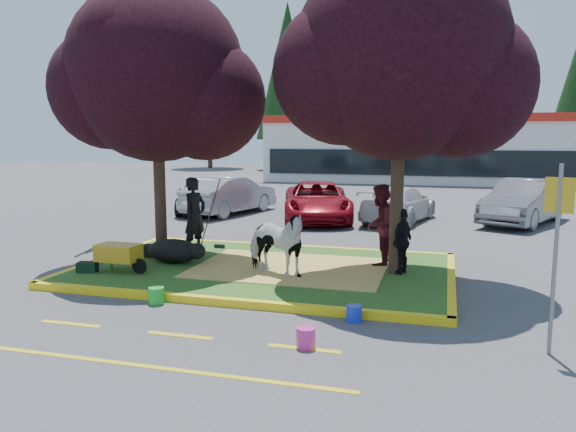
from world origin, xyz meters
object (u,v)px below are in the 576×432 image
(bucket_green, at_px, (156,296))
(car_silver, at_px, (230,195))
(sign_post, at_px, (557,237))
(calf, at_px, (174,251))
(handler, at_px, (195,216))
(bucket_blue, at_px, (354,314))
(car_black, at_px, (202,194))
(wheelbarrow, at_px, (119,253))
(bucket_pink, at_px, (306,338))
(cow, at_px, (275,243))

(bucket_green, relative_size, car_silver, 0.07)
(sign_post, bearing_deg, calf, 175.26)
(sign_post, bearing_deg, handler, 168.65)
(calf, bearing_deg, sign_post, -0.30)
(bucket_blue, distance_m, car_black, 14.40)
(wheelbarrow, xyz_separation_m, car_black, (-2.78, 10.44, 0.15))
(bucket_pink, distance_m, car_black, 15.28)
(bucket_green, xyz_separation_m, bucket_blue, (3.69, 0.00, -0.02))
(cow, xyz_separation_m, bucket_blue, (2.02, -2.04, -0.71))
(bucket_pink, bearing_deg, bucket_blue, 69.84)
(handler, bearing_deg, sign_post, -103.43)
(sign_post, relative_size, bucket_blue, 9.69)
(bucket_green, bearing_deg, handler, 104.08)
(handler, relative_size, bucket_green, 6.16)
(wheelbarrow, height_order, car_silver, car_silver)
(car_silver, bearing_deg, wheelbarrow, 113.02)
(sign_post, relative_size, car_silver, 0.60)
(bucket_green, bearing_deg, calf, 110.65)
(sign_post, distance_m, bucket_blue, 3.35)
(handler, height_order, car_black, handler)
(sign_post, height_order, car_silver, sign_post)
(bucket_green, xyz_separation_m, car_silver, (-3.18, 11.65, 0.59))
(cow, distance_m, bucket_pink, 3.79)
(bucket_pink, bearing_deg, car_silver, 116.11)
(cow, xyz_separation_m, bucket_green, (-1.66, -2.04, -0.69))
(calf, xyz_separation_m, bucket_green, (0.98, -2.59, -0.27))
(cow, relative_size, bucket_pink, 5.42)
(sign_post, relative_size, bucket_green, 8.71)
(calf, relative_size, bucket_blue, 4.58)
(car_silver, bearing_deg, bucket_green, 119.93)
(wheelbarrow, height_order, bucket_green, wheelbarrow)
(cow, distance_m, calf, 2.73)
(bucket_pink, bearing_deg, car_black, 120.05)
(car_black, bearing_deg, car_silver, -25.62)
(handler, xyz_separation_m, bucket_pink, (4.10, -5.00, -0.96))
(cow, xyz_separation_m, wheelbarrow, (-3.34, -0.62, -0.28))
(calf, relative_size, wheelbarrow, 0.78)
(bucket_pink, relative_size, car_black, 0.07)
(calf, bearing_deg, bucket_blue, -6.26)
(wheelbarrow, bearing_deg, car_black, 106.67)
(bucket_blue, bearing_deg, sign_post, -12.36)
(sign_post, bearing_deg, bucket_pink, -149.77)
(bucket_green, relative_size, bucket_pink, 1.02)
(cow, height_order, car_silver, cow)
(handler, xyz_separation_m, bucket_blue, (4.60, -3.64, -0.97))
(calf, bearing_deg, car_silver, 126.48)
(cow, relative_size, wheelbarrow, 1.01)
(handler, xyz_separation_m, car_silver, (-2.27, 8.01, -0.36))
(calf, xyz_separation_m, handler, (0.06, 1.06, 0.68))
(bucket_green, height_order, bucket_blue, bucket_green)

